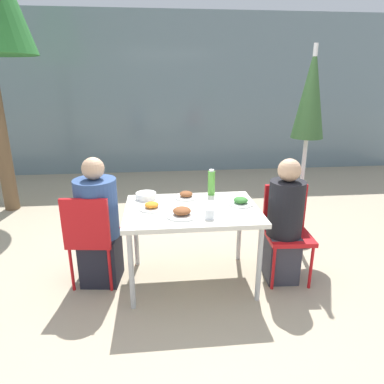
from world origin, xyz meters
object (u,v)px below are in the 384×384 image
person_left (98,226)px  chair_right (287,225)px  person_right (284,225)px  drinking_cup (210,214)px  chair_left (91,234)px  bottle (211,183)px  salad_bowl (146,196)px  closed_umbrella (310,104)px

person_left → chair_right: (1.73, -0.07, -0.03)m
person_right → drinking_cup: bearing=18.8°
drinking_cup → person_left: bearing=160.1°
chair_left → drinking_cup: bearing=-8.3°
chair_right → bottle: (-0.67, 0.32, 0.34)m
chair_left → bottle: size_ratio=3.47×
chair_right → salad_bowl: (-1.30, 0.27, 0.24)m
person_left → closed_umbrella: bearing=21.6°
chair_right → closed_umbrella: 1.28m
chair_right → salad_bowl: 1.35m
salad_bowl → person_right: bearing=-15.4°
person_left → person_right: person_left is taller
salad_bowl → drinking_cup: bearing=-45.7°
chair_right → closed_umbrella: closed_umbrella is taller
person_right → person_left: bearing=-1.7°
chair_right → person_right: person_right is taller
person_left → chair_right: bearing=4.3°
person_left → salad_bowl: (0.43, 0.20, 0.21)m
chair_right → closed_umbrella: (0.39, 0.63, 1.04)m
chair_left → drinking_cup: chair_left is taller
closed_umbrella → bottle: 1.31m
person_left → bottle: (1.06, 0.25, 0.30)m
person_left → bottle: 1.13m
person_right → salad_bowl: 1.31m
person_left → person_right: bearing=1.6°
person_left → closed_umbrella: closed_umbrella is taller
bottle → chair_left: bearing=-163.9°
chair_left → salad_bowl: (0.49, 0.27, 0.24)m
salad_bowl → bottle: bearing=5.0°
closed_umbrella → drinking_cup: size_ratio=26.37×
person_left → salad_bowl: person_left is taller
chair_left → person_left: bearing=58.0°
person_left → drinking_cup: bearing=-13.2°
person_left → drinking_cup: person_left is taller
closed_umbrella → bottle: closed_umbrella is taller
bottle → chair_right: bearing=-25.8°
person_left → salad_bowl: 0.51m
drinking_cup → salad_bowl: size_ratio=0.42×
bottle → drinking_cup: bearing=-100.2°
chair_left → closed_umbrella: closed_umbrella is taller
closed_umbrella → salad_bowl: closed_umbrella is taller
person_left → drinking_cup: size_ratio=14.58×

